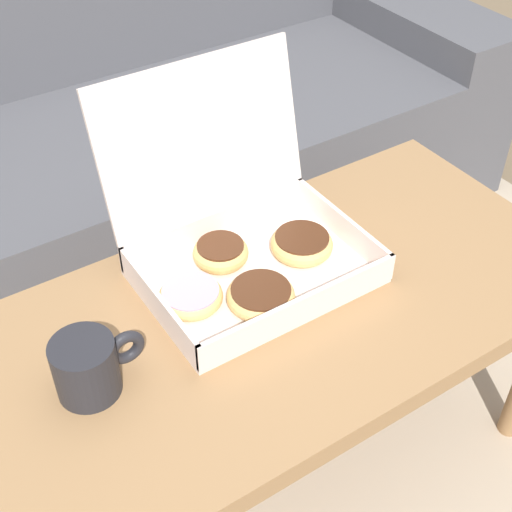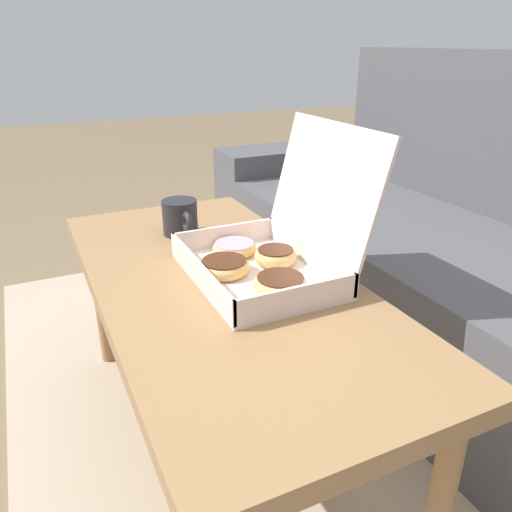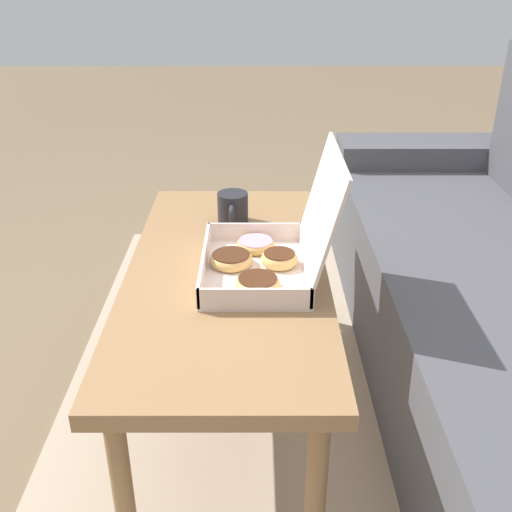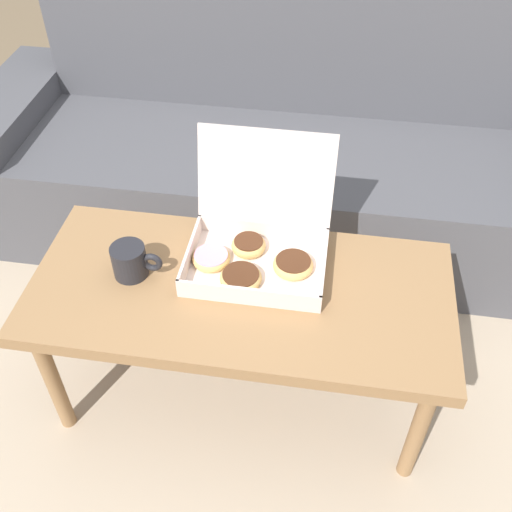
% 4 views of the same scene
% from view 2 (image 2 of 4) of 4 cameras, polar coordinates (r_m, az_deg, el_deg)
% --- Properties ---
extents(ground_plane, '(12.00, 12.00, 0.00)m').
position_cam_2_polar(ground_plane, '(1.39, -0.51, -19.85)').
color(ground_plane, '#756047').
extents(area_rug, '(2.43, 1.76, 0.01)m').
position_cam_2_polar(area_rug, '(1.51, 10.32, -16.07)').
color(area_rug, tan).
rests_on(area_rug, ground_plane).
extents(couch, '(2.31, 0.77, 0.93)m').
position_cam_2_polar(couch, '(1.66, 25.17, -1.88)').
color(couch, '#4C4C51').
rests_on(couch, ground_plane).
extents(coffee_table, '(1.12, 0.52, 0.48)m').
position_cam_2_polar(coffee_table, '(1.12, -4.08, -4.79)').
color(coffee_table, '#997047').
rests_on(coffee_table, ground_plane).
extents(pastry_box, '(0.37, 0.34, 0.32)m').
position_cam_2_polar(pastry_box, '(1.09, 1.40, 0.66)').
color(pastry_box, silver).
rests_on(pastry_box, coffee_table).
extents(coffee_mug, '(0.14, 0.09, 0.09)m').
position_cam_2_polar(coffee_mug, '(1.34, -8.63, 4.37)').
color(coffee_mug, '#232328').
rests_on(coffee_mug, coffee_table).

